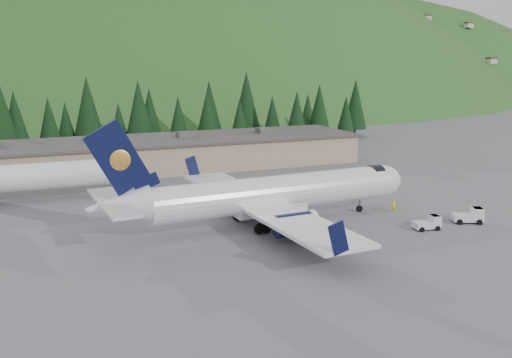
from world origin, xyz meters
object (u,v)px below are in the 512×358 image
(second_airliner, at_px, (34,176))
(baggage_tug_a, at_px, (429,223))
(baggage_tug_b, at_px, (470,216))
(airliner, at_px, (268,195))
(terminal_building, at_px, (156,154))
(ramp_worker, at_px, (394,206))

(second_airliner, height_order, baggage_tug_a, second_airliner)
(baggage_tug_a, relative_size, baggage_tug_b, 0.83)
(airliner, bearing_deg, baggage_tug_b, -24.00)
(baggage_tug_a, height_order, terminal_building, terminal_building)
(baggage_tug_b, relative_size, ramp_worker, 2.34)
(second_airliner, xyz_separation_m, ramp_worker, (40.15, -23.17, -2.53))
(airliner, xyz_separation_m, baggage_tug_a, (15.64, -8.48, -2.71))
(second_airliner, distance_m, terminal_building, 25.55)
(second_airliner, bearing_deg, baggage_tug_b, -33.66)
(baggage_tug_b, bearing_deg, baggage_tug_a, -153.41)
(baggage_tug_a, distance_m, baggage_tug_b, 6.06)
(baggage_tug_b, height_order, ramp_worker, baggage_tug_b)
(baggage_tug_a, distance_m, ramp_worker, 7.41)
(second_airliner, relative_size, baggage_tug_a, 8.98)
(airliner, height_order, second_airliner, airliner)
(airliner, height_order, baggage_tug_a, airliner)
(airliner, height_order, terminal_building, airliner)
(baggage_tug_a, relative_size, ramp_worker, 1.94)
(airliner, distance_m, terminal_building, 38.27)
(baggage_tug_a, bearing_deg, ramp_worker, 93.26)
(baggage_tug_b, relative_size, terminal_building, 0.05)
(second_airliner, relative_size, baggage_tug_b, 7.44)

